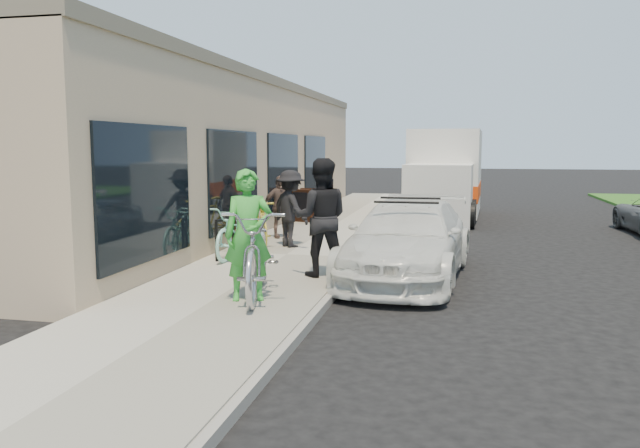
{
  "coord_description": "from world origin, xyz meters",
  "views": [
    {
      "loc": [
        1.42,
        -9.16,
        2.35
      ],
      "look_at": [
        -0.85,
        1.0,
        1.05
      ],
      "focal_mm": 35.0,
      "sensor_mm": 36.0,
      "label": 1
    }
  ],
  "objects_px": {
    "tandem_bike": "(258,252)",
    "cruiser_bike_b": "(238,232)",
    "bike_rack": "(225,235)",
    "cruiser_bike_a": "(242,231)",
    "sandwich_board": "(304,205)",
    "sedan_silver": "(409,229)",
    "cruiser_bike_c": "(260,223)",
    "bystander_b": "(280,207)",
    "man_standing": "(321,217)",
    "moving_truck": "(445,179)",
    "bystander_a": "(291,209)",
    "sedan_white": "(408,240)",
    "woman_rider": "(248,235)"
  },
  "relations": [
    {
      "from": "cruiser_bike_a",
      "to": "cruiser_bike_b",
      "type": "relative_size",
      "value": 0.8
    },
    {
      "from": "man_standing",
      "to": "cruiser_bike_a",
      "type": "relative_size",
      "value": 1.28
    },
    {
      "from": "sandwich_board",
      "to": "tandem_bike",
      "type": "relative_size",
      "value": 0.39
    },
    {
      "from": "bike_rack",
      "to": "sandwich_board",
      "type": "bearing_deg",
      "value": 89.6
    },
    {
      "from": "tandem_bike",
      "to": "cruiser_bike_b",
      "type": "bearing_deg",
      "value": 102.09
    },
    {
      "from": "bike_rack",
      "to": "sedan_silver",
      "type": "bearing_deg",
      "value": 33.55
    },
    {
      "from": "sedan_white",
      "to": "man_standing",
      "type": "distance_m",
      "value": 1.69
    },
    {
      "from": "man_standing",
      "to": "bystander_a",
      "type": "xyz_separation_m",
      "value": [
        -1.32,
        2.88,
        -0.16
      ]
    },
    {
      "from": "cruiser_bike_c",
      "to": "man_standing",
      "type": "bearing_deg",
      "value": -81.44
    },
    {
      "from": "sedan_silver",
      "to": "cruiser_bike_a",
      "type": "xyz_separation_m",
      "value": [
        -3.29,
        -1.58,
        0.07
      ]
    },
    {
      "from": "bike_rack",
      "to": "cruiser_bike_a",
      "type": "distance_m",
      "value": 0.69
    },
    {
      "from": "tandem_bike",
      "to": "bike_rack",
      "type": "bearing_deg",
      "value": 106.92
    },
    {
      "from": "sedan_white",
      "to": "bystander_b",
      "type": "relative_size",
      "value": 3.26
    },
    {
      "from": "cruiser_bike_c",
      "to": "moving_truck",
      "type": "bearing_deg",
      "value": 37.43
    },
    {
      "from": "cruiser_bike_c",
      "to": "sedan_silver",
      "type": "bearing_deg",
      "value": -15.7
    },
    {
      "from": "bystander_b",
      "to": "sedan_white",
      "type": "bearing_deg",
      "value": -77.58
    },
    {
      "from": "sedan_white",
      "to": "bystander_b",
      "type": "xyz_separation_m",
      "value": [
        -3.35,
        3.35,
        0.21
      ]
    },
    {
      "from": "sedan_silver",
      "to": "bystander_b",
      "type": "bearing_deg",
      "value": 170.19
    },
    {
      "from": "moving_truck",
      "to": "tandem_bike",
      "type": "bearing_deg",
      "value": -97.95
    },
    {
      "from": "cruiser_bike_b",
      "to": "moving_truck",
      "type": "bearing_deg",
      "value": 70.67
    },
    {
      "from": "tandem_bike",
      "to": "cruiser_bike_a",
      "type": "bearing_deg",
      "value": 100.03
    },
    {
      "from": "cruiser_bike_a",
      "to": "cruiser_bike_b",
      "type": "bearing_deg",
      "value": -92.24
    },
    {
      "from": "bike_rack",
      "to": "man_standing",
      "type": "xyz_separation_m",
      "value": [
        2.17,
        -1.12,
        0.52
      ]
    },
    {
      "from": "man_standing",
      "to": "tandem_bike",
      "type": "bearing_deg",
      "value": 58.73
    },
    {
      "from": "sedan_silver",
      "to": "man_standing",
      "type": "bearing_deg",
      "value": -106.16
    },
    {
      "from": "sandwich_board",
      "to": "tandem_bike",
      "type": "bearing_deg",
      "value": -65.52
    },
    {
      "from": "moving_truck",
      "to": "woman_rider",
      "type": "height_order",
      "value": "moving_truck"
    },
    {
      "from": "cruiser_bike_a",
      "to": "cruiser_bike_c",
      "type": "relative_size",
      "value": 0.87
    },
    {
      "from": "sedan_silver",
      "to": "man_standing",
      "type": "xyz_separation_m",
      "value": [
        -1.24,
        -3.38,
        0.6
      ]
    },
    {
      "from": "bystander_b",
      "to": "man_standing",
      "type": "bearing_deg",
      "value": -97.57
    },
    {
      "from": "sedan_white",
      "to": "woman_rider",
      "type": "distance_m",
      "value": 3.4
    },
    {
      "from": "cruiser_bike_c",
      "to": "sedan_white",
      "type": "bearing_deg",
      "value": -56.81
    },
    {
      "from": "man_standing",
      "to": "cruiser_bike_c",
      "type": "distance_m",
      "value": 3.38
    },
    {
      "from": "bystander_a",
      "to": "bike_rack",
      "type": "bearing_deg",
      "value": 103.02
    },
    {
      "from": "cruiser_bike_b",
      "to": "cruiser_bike_c",
      "type": "relative_size",
      "value": 1.09
    },
    {
      "from": "woman_rider",
      "to": "cruiser_bike_a",
      "type": "distance_m",
      "value": 3.96
    },
    {
      "from": "bystander_a",
      "to": "bystander_b",
      "type": "height_order",
      "value": "bystander_a"
    },
    {
      "from": "tandem_bike",
      "to": "bystander_a",
      "type": "height_order",
      "value": "bystander_a"
    },
    {
      "from": "bike_rack",
      "to": "sedan_white",
      "type": "height_order",
      "value": "sedan_white"
    },
    {
      "from": "moving_truck",
      "to": "woman_rider",
      "type": "xyz_separation_m",
      "value": [
        -2.44,
        -12.72,
        -0.19
      ]
    },
    {
      "from": "cruiser_bike_c",
      "to": "bystander_a",
      "type": "height_order",
      "value": "bystander_a"
    },
    {
      "from": "tandem_bike",
      "to": "cruiser_bike_b",
      "type": "height_order",
      "value": "tandem_bike"
    },
    {
      "from": "sandwich_board",
      "to": "sedan_white",
      "type": "xyz_separation_m",
      "value": [
        3.54,
        -6.55,
        0.04
      ]
    },
    {
      "from": "moving_truck",
      "to": "bystander_a",
      "type": "height_order",
      "value": "moving_truck"
    },
    {
      "from": "sedan_silver",
      "to": "cruiser_bike_c",
      "type": "height_order",
      "value": "cruiser_bike_c"
    },
    {
      "from": "sedan_silver",
      "to": "moving_truck",
      "type": "relative_size",
      "value": 0.54
    },
    {
      "from": "sedan_silver",
      "to": "moving_truck",
      "type": "distance_m",
      "value": 7.52
    },
    {
      "from": "man_standing",
      "to": "bystander_b",
      "type": "height_order",
      "value": "man_standing"
    },
    {
      "from": "bike_rack",
      "to": "bystander_b",
      "type": "relative_size",
      "value": 0.54
    },
    {
      "from": "sedan_silver",
      "to": "man_standing",
      "type": "relative_size",
      "value": 1.61
    }
  ]
}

